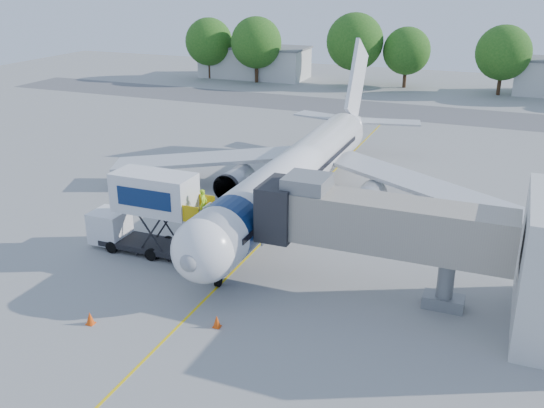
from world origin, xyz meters
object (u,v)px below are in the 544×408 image
at_px(jet_bridge, 367,222).
at_px(ground_tug, 69,347).
at_px(aircraft, 298,172).
at_px(catering_hiloader, 147,213).

height_order(jet_bridge, ground_tug, jet_bridge).
bearing_deg(aircraft, jet_bridge, -54.30).
height_order(aircraft, jet_bridge, aircraft).
bearing_deg(ground_tug, aircraft, 96.68).
height_order(catering_hiloader, ground_tug, catering_hiloader).
bearing_deg(jet_bridge, aircraft, 125.70).
xyz_separation_m(aircraft, ground_tug, (-3.18, -22.75, -2.17)).
distance_m(aircraft, jet_bridge, 13.77).
xyz_separation_m(aircraft, catering_hiloader, (-6.26, -11.12, -0.19)).
relative_size(aircraft, catering_hiloader, 4.42).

